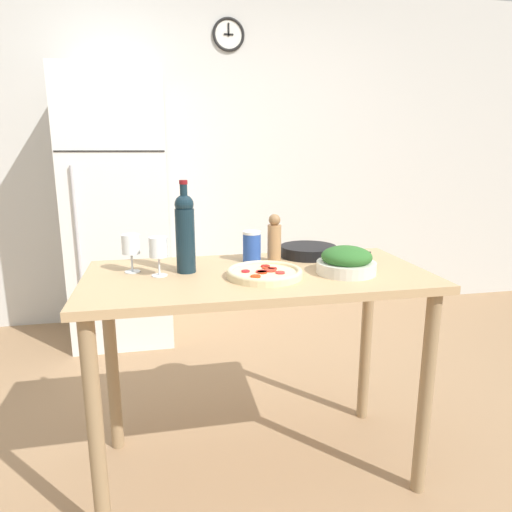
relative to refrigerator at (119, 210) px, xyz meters
The scene contains 12 objects.
ground_plane 2.02m from the refrigerator, 68.01° to the right, with size 14.00×14.00×0.00m, color #9E7A56.
wall_back 0.85m from the refrigerator, 29.78° to the left, with size 6.40×0.08×2.60m.
refrigerator is the anchor object (origin of this frame).
prep_counter 1.80m from the refrigerator, 68.01° to the right, with size 1.37×0.67×0.90m.
wine_bottle 1.64m from the refrigerator, 76.28° to the right, with size 0.08×0.08×0.37m.
wine_glass_near 1.65m from the refrigerator, 80.18° to the right, with size 0.07×0.07×0.15m.
wine_glass_far 1.56m from the refrigerator, 83.56° to the right, with size 0.07×0.07×0.15m.
pepper_mill 1.68m from the refrigerator, 62.50° to the right, with size 0.06×0.06×0.21m.
salad_bowl 2.01m from the refrigerator, 59.80° to the right, with size 0.24×0.24×0.11m.
homemade_pizza 1.85m from the refrigerator, 68.44° to the right, with size 0.29×0.29×0.03m.
salt_canister 1.62m from the refrigerator, 65.17° to the right, with size 0.08×0.08×0.14m.
cast_iron_skillet 1.72m from the refrigerator, 56.19° to the right, with size 0.36×0.31×0.05m.
Camera 1 is at (-0.36, -1.73, 1.38)m, focal length 32.00 mm.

